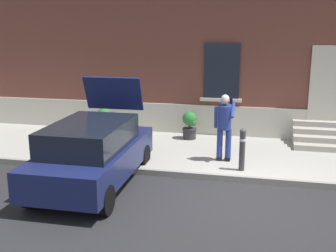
{
  "coord_description": "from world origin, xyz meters",
  "views": [
    {
      "loc": [
        0.13,
        -8.34,
        3.58
      ],
      "look_at": [
        -2.07,
        1.6,
        1.1
      ],
      "focal_mm": 44.33,
      "sensor_mm": 36.0,
      "label": 1
    }
  ],
  "objects_px": {
    "hatchback_car_navy": "(93,152)",
    "planter_cream": "(105,120)",
    "person_on_phone": "(224,123)",
    "bollard_near_person": "(242,148)",
    "planter_charcoal": "(190,124)"
  },
  "relations": [
    {
      "from": "bollard_near_person",
      "to": "hatchback_car_navy",
      "type": "bearing_deg",
      "value": -157.94
    },
    {
      "from": "planter_cream",
      "to": "planter_charcoal",
      "type": "relative_size",
      "value": 1.0
    },
    {
      "from": "person_on_phone",
      "to": "planter_charcoal",
      "type": "xyz_separation_m",
      "value": [
        -1.21,
        1.94,
        -0.55
      ]
    },
    {
      "from": "person_on_phone",
      "to": "planter_cream",
      "type": "height_order",
      "value": "person_on_phone"
    },
    {
      "from": "person_on_phone",
      "to": "planter_cream",
      "type": "bearing_deg",
      "value": 157.57
    },
    {
      "from": "hatchback_car_navy",
      "to": "bollard_near_person",
      "type": "distance_m",
      "value": 3.53
    },
    {
      "from": "planter_cream",
      "to": "person_on_phone",
      "type": "bearing_deg",
      "value": -25.98
    },
    {
      "from": "person_on_phone",
      "to": "planter_cream",
      "type": "xyz_separation_m",
      "value": [
        -4.0,
        1.95,
        -0.55
      ]
    },
    {
      "from": "person_on_phone",
      "to": "planter_cream",
      "type": "relative_size",
      "value": 2.04
    },
    {
      "from": "hatchback_car_navy",
      "to": "planter_charcoal",
      "type": "xyz_separation_m",
      "value": [
        1.56,
        3.9,
        -0.19
      ]
    },
    {
      "from": "planter_cream",
      "to": "hatchback_car_navy",
      "type": "bearing_deg",
      "value": -72.65
    },
    {
      "from": "planter_charcoal",
      "to": "planter_cream",
      "type": "bearing_deg",
      "value": 179.9
    },
    {
      "from": "bollard_near_person",
      "to": "planter_charcoal",
      "type": "height_order",
      "value": "bollard_near_person"
    },
    {
      "from": "planter_cream",
      "to": "planter_charcoal",
      "type": "distance_m",
      "value": 2.78
    },
    {
      "from": "hatchback_car_navy",
      "to": "planter_cream",
      "type": "height_order",
      "value": "hatchback_car_navy"
    }
  ]
}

